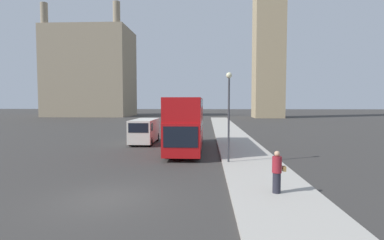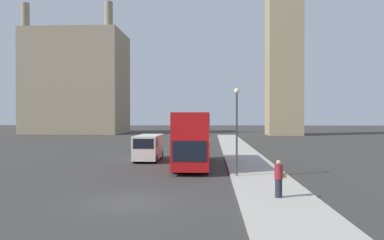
# 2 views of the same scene
# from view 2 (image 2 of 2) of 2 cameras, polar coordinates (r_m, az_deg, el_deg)

# --- Properties ---
(ground_plane) EXTENTS (300.00, 300.00, 0.00)m
(ground_plane) POSITION_cam_2_polar(r_m,az_deg,el_deg) (17.67, -9.71, -12.21)
(ground_plane) COLOR #383533
(sidewalk_strip) EXTENTS (3.71, 120.00, 0.15)m
(sidewalk_strip) POSITION_cam_2_polar(r_m,az_deg,el_deg) (17.50, 13.29, -12.09)
(sidewalk_strip) COLOR #ADA89E
(sidewalk_strip) RESTS_ON ground_plane
(building_block_distant) EXTENTS (21.68, 14.85, 28.67)m
(building_block_distant) POSITION_cam_2_polar(r_m,az_deg,el_deg) (91.92, -17.08, 5.44)
(building_block_distant) COLOR gray
(building_block_distant) RESTS_ON ground_plane
(red_double_decker_bus) EXTENTS (2.54, 10.79, 4.17)m
(red_double_decker_bus) POSITION_cam_2_polar(r_m,az_deg,el_deg) (29.31, 0.24, -2.53)
(red_double_decker_bus) COLOR #B71114
(red_double_decker_bus) RESTS_ON ground_plane
(white_van) EXTENTS (2.03, 5.33, 2.25)m
(white_van) POSITION_cam_2_polar(r_m,az_deg,el_deg) (33.32, -6.64, -4.09)
(white_van) COLOR silver
(white_van) RESTS_ON ground_plane
(pedestrian) EXTENTS (0.55, 0.39, 1.73)m
(pedestrian) POSITION_cam_2_polar(r_m,az_deg,el_deg) (17.96, 13.09, -8.71)
(pedestrian) COLOR #23232D
(pedestrian) RESTS_ON sidewalk_strip
(street_lamp) EXTENTS (0.36, 0.36, 5.54)m
(street_lamp) POSITION_cam_2_polar(r_m,az_deg,el_deg) (23.80, 6.83, 0.31)
(street_lamp) COLOR #38383D
(street_lamp) RESTS_ON sidewalk_strip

